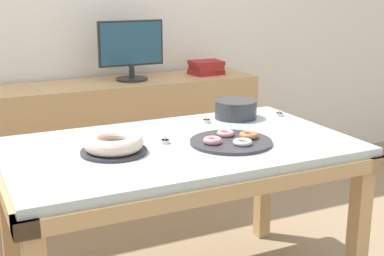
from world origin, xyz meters
TOP-DOWN VIEW (x-y plane):
  - dining_table at (0.00, 0.00)m, footprint 1.49×0.88m
  - sideboard at (0.00, 1.23)m, footprint 2.07×0.44m
  - computer_monitor at (0.22, 1.23)m, footprint 0.42×0.20m
  - book_stack at (0.75, 1.23)m, footprint 0.22×0.19m
  - cake_chocolate_round at (-0.29, -0.01)m, footprint 0.27×0.27m
  - pastry_platter at (0.20, -0.10)m, footprint 0.35×0.35m
  - plate_stack at (0.43, 0.28)m, footprint 0.21×0.21m
  - tealight_near_cakes at (0.65, 0.21)m, footprint 0.04×0.04m
  - tealight_near_front at (0.26, 0.25)m, footprint 0.04×0.04m
  - tealight_centre at (-0.06, 0.02)m, footprint 0.04×0.04m

SIDE VIEW (x-z plane):
  - sideboard at x=0.00m, z-range 0.00..0.80m
  - dining_table at x=0.00m, z-range 0.28..1.02m
  - tealight_near_cakes at x=0.65m, z-range 0.74..0.78m
  - tealight_near_front at x=0.26m, z-range 0.74..0.78m
  - tealight_centre at x=-0.06m, z-range 0.74..0.78m
  - pastry_platter at x=0.20m, z-range 0.74..0.78m
  - cake_chocolate_round at x=-0.29m, z-range 0.74..0.82m
  - plate_stack at x=0.43m, z-range 0.75..0.84m
  - book_stack at x=0.75m, z-range 0.80..0.89m
  - computer_monitor at x=0.22m, z-range 0.80..1.18m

